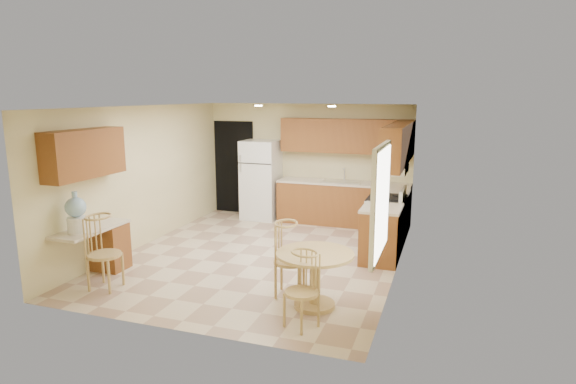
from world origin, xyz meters
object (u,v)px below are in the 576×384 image
(stove, at_px, (386,222))
(chair_table_a, at_px, (288,254))
(refrigerator, at_px, (261,180))
(dining_table, at_px, (315,272))
(water_crock, at_px, (76,214))
(chair_table_b, at_px, (299,285))
(chair_desk, at_px, (99,247))

(stove, distance_m, chair_table_a, 2.82)
(refrigerator, height_order, dining_table, refrigerator)
(water_crock, bearing_deg, chair_table_b, -5.47)
(dining_table, bearing_deg, chair_desk, -171.25)
(stove, bearing_deg, water_crock, -141.34)
(water_crock, bearing_deg, dining_table, 5.59)
(refrigerator, xyz_separation_m, chair_table_a, (1.93, -3.87, -0.24))
(chair_table_a, height_order, chair_desk, chair_desk)
(chair_table_b, bearing_deg, stove, -71.00)
(chair_desk, relative_size, water_crock, 1.75)
(dining_table, height_order, water_crock, water_crock)
(chair_table_a, xyz_separation_m, chair_table_b, (0.42, -0.81, -0.06))
(dining_table, height_order, chair_table_b, chair_table_b)
(chair_desk, xyz_separation_m, water_crock, (-0.45, 0.12, 0.40))
(chair_table_b, xyz_separation_m, water_crock, (-3.40, 0.33, 0.49))
(stove, height_order, dining_table, stove)
(dining_table, relative_size, chair_desk, 0.95)
(refrigerator, height_order, chair_table_a, refrigerator)
(chair_desk, bearing_deg, chair_table_b, 81.90)
(stove, xyz_separation_m, water_crock, (-3.92, -3.14, 0.57))
(water_crock, bearing_deg, stove, 38.66)
(stove, height_order, water_crock, water_crock)
(dining_table, xyz_separation_m, chair_table_a, (-0.42, 0.15, 0.14))
(stove, xyz_separation_m, chair_table_a, (-0.94, -2.65, 0.15))
(refrigerator, distance_m, dining_table, 4.68)
(dining_table, bearing_deg, stove, 79.41)
(stove, height_order, chair_desk, stove)
(refrigerator, distance_m, water_crock, 4.49)
(stove, bearing_deg, chair_desk, -136.81)
(stove, distance_m, chair_desk, 4.77)
(chair_table_a, distance_m, water_crock, 3.05)
(dining_table, distance_m, chair_table_a, 0.47)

